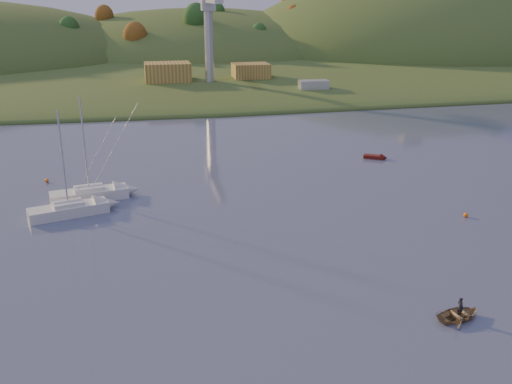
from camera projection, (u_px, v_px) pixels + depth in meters
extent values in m
cube|color=#2F451B|center=(172.00, 51.00, 241.45)|extent=(620.00, 220.00, 1.50)
ellipsoid|color=#2F451B|center=(186.00, 70.00, 181.39)|extent=(640.00, 150.00, 7.00)
ellipsoid|color=#2F451B|center=(201.00, 56.00, 224.91)|extent=(140.00, 120.00, 36.00)
ellipsoid|color=#2F451B|center=(417.00, 55.00, 227.57)|extent=(150.00, 130.00, 60.00)
cube|color=slate|center=(221.00, 86.00, 142.22)|extent=(42.00, 16.00, 2.40)
cube|color=olive|center=(168.00, 73.00, 139.44)|extent=(11.00, 8.00, 4.80)
cube|color=olive|center=(251.00, 72.00, 144.57)|extent=(9.00, 7.00, 4.00)
cylinder|color=#B7B7BC|center=(209.00, 45.00, 136.44)|extent=(2.20, 2.20, 18.00)
cube|color=#B7B7BC|center=(208.00, 4.00, 133.31)|extent=(3.20, 3.20, 3.20)
cube|color=silver|center=(69.00, 210.00, 62.51)|extent=(8.79, 4.78, 1.16)
cube|color=silver|center=(68.00, 205.00, 62.31)|extent=(3.56, 2.70, 0.74)
cylinder|color=silver|center=(63.00, 159.00, 60.59)|extent=(0.18, 0.18, 10.53)
cylinder|color=silver|center=(68.00, 203.00, 62.22)|extent=(3.27, 1.06, 0.12)
cylinder|color=silver|center=(68.00, 202.00, 62.19)|extent=(2.93, 1.17, 0.36)
cube|color=silver|center=(89.00, 195.00, 67.26)|extent=(9.19, 4.22, 1.22)
cube|color=silver|center=(89.00, 190.00, 67.04)|extent=(3.63, 2.56, 0.77)
cylinder|color=silver|center=(84.00, 144.00, 65.24)|extent=(0.18, 0.18, 11.06)
cylinder|color=silver|center=(89.00, 188.00, 66.96)|extent=(3.50, 0.76, 0.12)
cylinder|color=silver|center=(89.00, 187.00, 66.93)|extent=(3.11, 0.92, 0.36)
imported|color=#957A52|center=(459.00, 314.00, 42.63)|extent=(4.02, 3.26, 0.73)
imported|color=black|center=(460.00, 310.00, 42.50)|extent=(0.48, 0.62, 1.52)
cube|color=#54110C|center=(374.00, 157.00, 84.27)|extent=(3.12, 2.53, 0.49)
cone|color=#54110C|center=(384.00, 158.00, 83.81)|extent=(1.49, 1.54, 1.18)
cube|color=slate|center=(313.00, 93.00, 133.17)|extent=(16.05, 6.31, 2.04)
cube|color=#B7B7BC|center=(314.00, 86.00, 132.61)|extent=(6.92, 3.67, 2.71)
sphere|color=orange|center=(466.00, 215.00, 62.11)|extent=(0.50, 0.50, 0.50)
sphere|color=orange|center=(47.00, 180.00, 73.58)|extent=(0.50, 0.50, 0.50)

